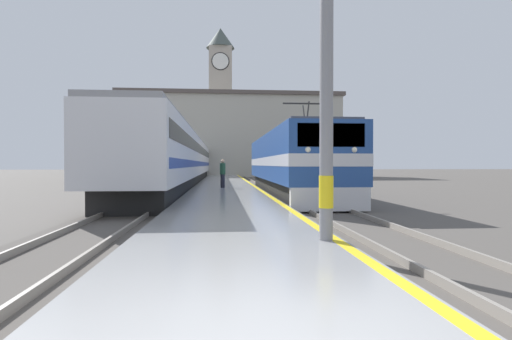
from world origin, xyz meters
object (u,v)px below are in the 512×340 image
Objects in this scene: catenary_mast at (330,17)px; clock_tower at (220,97)px; locomotive_train at (290,163)px; person_on_platform at (223,173)px; passenger_train at (189,160)px.

clock_tower is at bearing 92.02° from catenary_mast.
person_on_platform is (-3.61, 2.84, -0.58)m from locomotive_train.
locomotive_train is 18.69m from passenger_train.
passenger_train is 31.46× the size of person_on_platform.
locomotive_train is 0.31× the size of passenger_train.
clock_tower reaches higher than person_on_platform.
catenary_mast reaches higher than person_on_platform.
passenger_train is 6.41× the size of catenary_mast.
passenger_train is 31.91m from catenary_mast.
catenary_mast is at bearing -80.87° from passenger_train.
clock_tower is at bearing 94.75° from locomotive_train.
passenger_train is at bearing -95.88° from clock_tower.
catenary_mast reaches higher than locomotive_train.
clock_tower is at bearing 84.12° from passenger_train.
passenger_train is at bearing 111.17° from locomotive_train.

